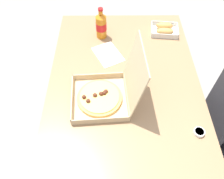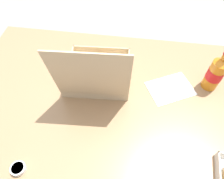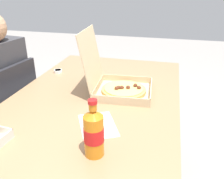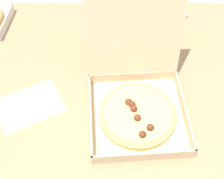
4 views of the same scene
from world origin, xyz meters
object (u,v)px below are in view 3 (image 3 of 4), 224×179
object	(u,v)px
pizza_box_open	(118,84)
cola_bottle	(94,133)
dipping_sauce_cup	(58,71)
paper_menu	(98,125)
chair	(8,111)

from	to	relation	value
pizza_box_open	cola_bottle	distance (m)	0.55
dipping_sauce_cup	paper_menu	bearing A→B (deg)	-141.07
pizza_box_open	cola_bottle	bearing A→B (deg)	-176.26
chair	cola_bottle	distance (m)	1.08
pizza_box_open	dipping_sauce_cup	distance (m)	0.52
pizza_box_open	paper_menu	xyz separation A→B (m)	(-0.36, 0.01, -0.05)
chair	paper_menu	world-z (taller)	chair
pizza_box_open	paper_menu	size ratio (longest dim) A/B	1.87
paper_menu	dipping_sauce_cup	xyz separation A→B (m)	(0.58, 0.47, 0.01)
pizza_box_open	dipping_sauce_cup	xyz separation A→B (m)	(0.22, 0.47, -0.04)
cola_bottle	dipping_sauce_cup	xyz separation A→B (m)	(0.76, 0.51, -0.08)
chair	paper_menu	size ratio (longest dim) A/B	3.95
cola_bottle	paper_menu	xyz separation A→B (m)	(0.18, 0.04, -0.09)
cola_bottle	paper_menu	size ratio (longest dim) A/B	1.07
chair	pizza_box_open	bearing A→B (deg)	-92.69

